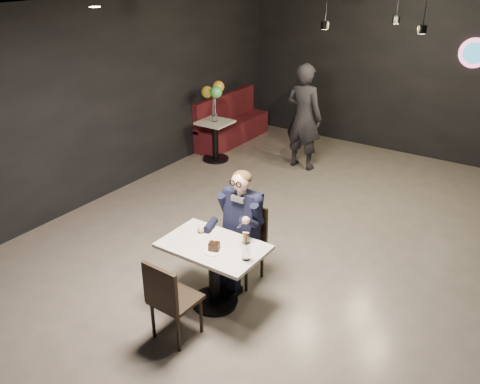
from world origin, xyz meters
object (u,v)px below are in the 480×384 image
Objects in this scene: chair_far at (242,246)px; balloon_vase at (215,117)px; side_table at (215,142)px; chair_near at (176,297)px; passerby at (304,117)px; main_table at (214,275)px; seated_man at (242,226)px; sundae_glass at (246,251)px; booth_bench at (233,119)px.

balloon_vase is at bearing 131.17° from chair_far.
side_table is at bearing 131.17° from chair_far.
chair_far and chair_near have the same top height.
passerby reaches higher than chair_near.
main_table is 4.32m from side_table.
side_table is at bearing 0.00° from balloon_vase.
chair_far is (0.00, 0.55, 0.09)m from main_table.
seated_man is 9.79× the size of balloon_vase.
sundae_glass is (0.44, -0.04, 0.47)m from main_table.
balloon_vase is at bearing 126.37° from main_table.
seated_man is at bearing 91.75° from chair_near.
main_table is 4.35m from balloon_vase.
chair_far is 4.74× the size of sundae_glass.
main_table is 1.20× the size of chair_far.
side_table is (-2.56, 3.48, -0.03)m from main_table.
chair_near is (0.00, -0.62, 0.09)m from main_table.
booth_bench is (-2.86, 4.48, 0.11)m from main_table.
chair_far is 3.90m from side_table.
sundae_glass reaches higher than chair_near.
seated_man is 4.87m from booth_bench.
booth_bench reaches higher than sundae_glass.
chair_near is 6.26× the size of balloon_vase.
balloon_vase is at bearing 25.04° from passerby.
balloon_vase is (0.00, 0.00, 0.47)m from side_table.
side_table is at bearing 25.04° from passerby.
main_table is at bearing -90.00° from chair_far.
passerby is at bearing 104.55° from chair_near.
chair_far is at bearing 126.80° from sundae_glass.
seated_man is at bearing 90.00° from main_table.
passerby is (-1.07, 3.53, 0.48)m from chair_far.
main_table is 4.25m from passerby.
passerby is (1.50, 0.59, 0.59)m from side_table.
sundae_glass reaches higher than main_table.
seated_man is (0.00, 0.55, 0.34)m from main_table.
chair_near is 4.85m from balloon_vase.
sundae_glass is 4.65m from side_table.
chair_far is at bearing 110.25° from passerby.
chair_far is at bearing -48.83° from side_table.
passerby reaches higher than side_table.
main_table is 0.63m from chair_near.
balloon_vase is (-2.56, 2.93, 0.36)m from chair_far.
chair_near is 4.84m from side_table.
sundae_glass is (0.44, 0.59, 0.39)m from chair_near.
chair_far is 1.32× the size of side_table.
booth_bench is 1.04× the size of passerby.
passerby reaches higher than balloon_vase.
balloon_vase is (-3.00, 3.52, -0.02)m from sundae_glass.
seated_man reaches higher than chair_far.
seated_man is 3.91m from side_table.
balloon_vase is (-2.56, 3.48, 0.45)m from main_table.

